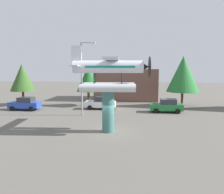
{
  "coord_description": "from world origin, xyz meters",
  "views": [
    {
      "loc": [
        2.75,
        -20.26,
        5.88
      ],
      "look_at": [
        0.0,
        3.0,
        2.82
      ],
      "focal_mm": 36.8,
      "sensor_mm": 36.0,
      "label": 1
    }
  ],
  "objects_px": {
    "car_far_green": "(167,106)",
    "tree_west": "(22,77)",
    "streetlight_primary": "(83,74)",
    "car_mid_white": "(101,103)",
    "tree_center_back": "(183,74)",
    "display_pedestal": "(108,112)",
    "car_near_blue": "(25,104)",
    "storefront_building": "(127,84)",
    "floatplane_monument": "(110,72)",
    "tree_east": "(88,78)"
  },
  "relations": [
    {
      "from": "storefront_building",
      "to": "car_mid_white",
      "type": "bearing_deg",
      "value": -105.54
    },
    {
      "from": "car_near_blue",
      "to": "tree_east",
      "type": "distance_m",
      "value": 9.69
    },
    {
      "from": "car_mid_white",
      "to": "tree_west",
      "type": "bearing_deg",
      "value": -8.76
    },
    {
      "from": "tree_west",
      "to": "storefront_building",
      "type": "bearing_deg",
      "value": 29.77
    },
    {
      "from": "floatplane_monument",
      "to": "tree_center_back",
      "type": "relative_size",
      "value": 1.39
    },
    {
      "from": "car_far_green",
      "to": "tree_center_back",
      "type": "xyz_separation_m",
      "value": [
        2.81,
        4.93,
        3.98
      ]
    },
    {
      "from": "storefront_building",
      "to": "tree_center_back",
      "type": "xyz_separation_m",
      "value": [
        8.72,
        -7.2,
        2.09
      ]
    },
    {
      "from": "floatplane_monument",
      "to": "car_mid_white",
      "type": "relative_size",
      "value": 2.49
    },
    {
      "from": "display_pedestal",
      "to": "car_far_green",
      "type": "distance_m",
      "value": 11.8
    },
    {
      "from": "car_mid_white",
      "to": "tree_center_back",
      "type": "height_order",
      "value": "tree_center_back"
    },
    {
      "from": "car_near_blue",
      "to": "car_far_green",
      "type": "distance_m",
      "value": 19.2
    },
    {
      "from": "car_far_green",
      "to": "tree_east",
      "type": "height_order",
      "value": "tree_east"
    },
    {
      "from": "floatplane_monument",
      "to": "tree_west",
      "type": "height_order",
      "value": "floatplane_monument"
    },
    {
      "from": "tree_center_back",
      "to": "tree_west",
      "type": "bearing_deg",
      "value": -176.02
    },
    {
      "from": "car_far_green",
      "to": "streetlight_primary",
      "type": "xyz_separation_m",
      "value": [
        -10.32,
        -3.13,
        4.19
      ]
    },
    {
      "from": "streetlight_primary",
      "to": "tree_east",
      "type": "height_order",
      "value": "streetlight_primary"
    },
    {
      "from": "display_pedestal",
      "to": "car_near_blue",
      "type": "relative_size",
      "value": 0.89
    },
    {
      "from": "display_pedestal",
      "to": "streetlight_primary",
      "type": "height_order",
      "value": "streetlight_primary"
    },
    {
      "from": "car_near_blue",
      "to": "car_far_green",
      "type": "bearing_deg",
      "value": -178.22
    },
    {
      "from": "floatplane_monument",
      "to": "car_mid_white",
      "type": "bearing_deg",
      "value": 98.71
    },
    {
      "from": "tree_center_back",
      "to": "streetlight_primary",
      "type": "bearing_deg",
      "value": -148.48
    },
    {
      "from": "tree_east",
      "to": "tree_center_back",
      "type": "xyz_separation_m",
      "value": [
        14.07,
        1.03,
        0.69
      ]
    },
    {
      "from": "storefront_building",
      "to": "floatplane_monument",
      "type": "bearing_deg",
      "value": -90.88
    },
    {
      "from": "floatplane_monument",
      "to": "car_far_green",
      "type": "xyz_separation_m",
      "value": [
        6.25,
        9.87,
        -4.54
      ]
    },
    {
      "from": "car_mid_white",
      "to": "storefront_building",
      "type": "xyz_separation_m",
      "value": [
        3.01,
        10.82,
        1.89
      ]
    },
    {
      "from": "floatplane_monument",
      "to": "car_near_blue",
      "type": "height_order",
      "value": "floatplane_monument"
    },
    {
      "from": "car_far_green",
      "to": "tree_west",
      "type": "height_order",
      "value": "tree_west"
    },
    {
      "from": "car_mid_white",
      "to": "tree_west",
      "type": "relative_size",
      "value": 0.66
    },
    {
      "from": "streetlight_primary",
      "to": "tree_west",
      "type": "bearing_deg",
      "value": 150.23
    },
    {
      "from": "car_near_blue",
      "to": "storefront_building",
      "type": "relative_size",
      "value": 0.38
    },
    {
      "from": "car_far_green",
      "to": "streetlight_primary",
      "type": "height_order",
      "value": "streetlight_primary"
    },
    {
      "from": "floatplane_monument",
      "to": "car_far_green",
      "type": "height_order",
      "value": "floatplane_monument"
    },
    {
      "from": "car_mid_white",
      "to": "streetlight_primary",
      "type": "relative_size",
      "value": 0.48
    },
    {
      "from": "display_pedestal",
      "to": "car_mid_white",
      "type": "distance_m",
      "value": 11.51
    },
    {
      "from": "streetlight_primary",
      "to": "display_pedestal",
      "type": "bearing_deg",
      "value": -59.71
    },
    {
      "from": "car_near_blue",
      "to": "car_mid_white",
      "type": "bearing_deg",
      "value": -169.5
    },
    {
      "from": "floatplane_monument",
      "to": "storefront_building",
      "type": "distance_m",
      "value": 22.15
    },
    {
      "from": "floatplane_monument",
      "to": "car_near_blue",
      "type": "relative_size",
      "value": 2.49
    },
    {
      "from": "streetlight_primary",
      "to": "tree_east",
      "type": "relative_size",
      "value": 1.44
    },
    {
      "from": "car_far_green",
      "to": "tree_center_back",
      "type": "bearing_deg",
      "value": -119.7
    },
    {
      "from": "display_pedestal",
      "to": "storefront_building",
      "type": "distance_m",
      "value": 22.02
    },
    {
      "from": "tree_west",
      "to": "tree_east",
      "type": "distance_m",
      "value": 10.22
    },
    {
      "from": "storefront_building",
      "to": "tree_west",
      "type": "distance_m",
      "value": 17.97
    },
    {
      "from": "display_pedestal",
      "to": "tree_east",
      "type": "height_order",
      "value": "tree_east"
    },
    {
      "from": "display_pedestal",
      "to": "tree_west",
      "type": "height_order",
      "value": "tree_west"
    },
    {
      "from": "streetlight_primary",
      "to": "tree_center_back",
      "type": "xyz_separation_m",
      "value": [
        13.13,
        8.05,
        -0.21
      ]
    },
    {
      "from": "streetlight_primary",
      "to": "tree_west",
      "type": "distance_m",
      "value": 12.84
    },
    {
      "from": "car_near_blue",
      "to": "streetlight_primary",
      "type": "bearing_deg",
      "value": 164.06
    },
    {
      "from": "storefront_building",
      "to": "tree_east",
      "type": "relative_size",
      "value": 1.79
    },
    {
      "from": "floatplane_monument",
      "to": "tree_east",
      "type": "distance_m",
      "value": 14.69
    }
  ]
}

